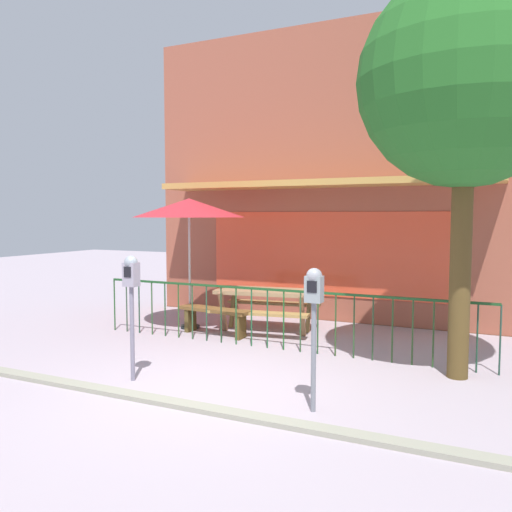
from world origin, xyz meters
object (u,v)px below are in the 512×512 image
at_px(patio_umbrella, 189,209).
at_px(street_tree, 466,81).
at_px(picnic_table_left, 266,299).
at_px(parking_meter_far, 314,301).
at_px(parking_meter_near, 131,285).
at_px(patio_bench, 215,315).

relative_size(patio_umbrella, street_tree, 0.47).
bearing_deg(picnic_table_left, patio_umbrella, -166.75).
bearing_deg(patio_umbrella, parking_meter_far, -40.98).
bearing_deg(parking_meter_near, patio_umbrella, 109.06).
bearing_deg(parking_meter_far, parking_meter_near, 179.37).
relative_size(parking_meter_near, parking_meter_far, 1.03).
distance_m(picnic_table_left, patio_umbrella, 2.20).
relative_size(picnic_table_left, street_tree, 0.38).
bearing_deg(patio_bench, patio_umbrella, 157.15).
xyz_separation_m(parking_meter_near, parking_meter_far, (2.46, -0.03, -0.04)).
xyz_separation_m(parking_meter_far, street_tree, (1.32, 1.94, 2.60)).
distance_m(patio_bench, parking_meter_far, 4.00).
xyz_separation_m(patio_bench, parking_meter_far, (2.79, -2.74, 0.86)).
bearing_deg(parking_meter_far, street_tree, 55.78).
distance_m(patio_umbrella, street_tree, 5.18).
bearing_deg(parking_meter_far, picnic_table_left, 121.58).
relative_size(patio_bench, parking_meter_far, 0.91).
distance_m(parking_meter_far, street_tree, 3.50).
relative_size(picnic_table_left, patio_umbrella, 0.81).
height_order(parking_meter_near, parking_meter_far, parking_meter_near).
relative_size(picnic_table_left, parking_meter_far, 1.26).
height_order(patio_umbrella, parking_meter_far, patio_umbrella).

